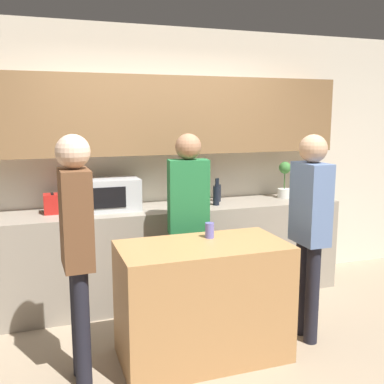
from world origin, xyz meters
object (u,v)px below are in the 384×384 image
microwave (111,194)px  bottle_2 (216,195)px  bottle_3 (218,192)px  person_right (310,220)px  cup_0 (210,230)px  person_center (77,238)px  toaster (58,203)px  potted_plant (285,180)px  bottle_1 (207,194)px  person_left (188,212)px  bottle_0 (195,191)px

microwave → bottle_2: microwave is taller
bottle_3 → person_right: (0.27, -1.28, -0.03)m
bottle_3 → cup_0: bottle_3 is taller
microwave → person_center: bearing=-108.7°
toaster → cup_0: (1.07, -1.07, -0.08)m
potted_plant → person_right: size_ratio=0.23×
toaster → person_right: bearing=-33.4°
bottle_1 → person_left: person_left is taller
potted_plant → person_right: person_right is taller
bottle_3 → cup_0: (-0.53, -1.12, -0.08)m
bottle_3 → person_center: person_center is taller
person_center → person_right: (1.81, 0.02, -0.02)m
microwave → cup_0: microwave is taller
potted_plant → bottle_1: potted_plant is taller
potted_plant → bottle_0: (-1.02, 0.02, -0.07)m
toaster → potted_plant: potted_plant is taller
microwave → toaster: (-0.48, 0.00, -0.06)m
bottle_0 → microwave: bearing=-178.4°
toaster → bottle_1: bottle_1 is taller
bottle_0 → person_right: person_right is taller
toaster → bottle_0: bearing=0.9°
potted_plant → bottle_0: size_ratio=1.21×
microwave → bottle_2: bearing=-7.3°
person_center → potted_plant: bearing=116.7°
person_left → toaster: bearing=-23.1°
toaster → bottle_0: (1.34, 0.02, 0.03)m
cup_0 → person_center: bearing=-170.2°
bottle_1 → person_right: bearing=-68.2°
toaster → bottle_2: 1.51m
person_left → potted_plant: bearing=-146.2°
toaster → bottle_1: size_ratio=0.90×
bottle_0 → person_center: 1.80m
person_left → person_center: bearing=40.0°
person_center → microwave: bearing=159.4°
bottle_2 → person_right: size_ratio=0.16×
toaster → bottle_3: size_ratio=1.06×
bottle_2 → bottle_3: bottle_2 is taller
bottle_1 → person_left: (-0.37, -0.53, -0.05)m
toaster → person_center: person_center is taller
potted_plant → person_right: (-0.49, -1.23, -0.13)m
bottle_1 → bottle_2: (0.09, -0.03, -0.01)m
bottle_3 → person_left: 0.88m
microwave → potted_plant: (1.87, 0.00, 0.05)m
bottle_2 → toaster: bearing=174.9°
microwave → potted_plant: 1.88m
bottle_2 → cup_0: bearing=-114.8°
microwave → person_left: 0.85m
toaster → bottle_2: size_ratio=0.96×
toaster → bottle_0: size_ratio=0.80×
bottle_2 → person_center: bearing=-142.4°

